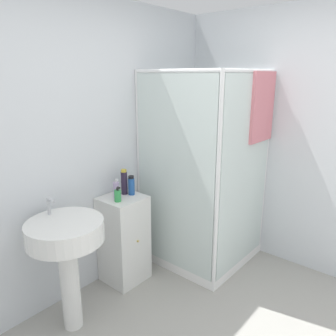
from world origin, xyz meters
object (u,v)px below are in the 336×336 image
(shampoo_bottle_blue, at_px, (131,186))
(lotion_bottle_white, at_px, (116,190))
(sink, at_px, (66,245))
(shampoo_bottle_tall_black, at_px, (124,182))
(soap_dispenser, at_px, (118,196))

(shampoo_bottle_blue, distance_m, lotion_bottle_white, 0.15)
(lotion_bottle_white, bearing_deg, sink, -164.20)
(shampoo_bottle_blue, bearing_deg, sink, -169.92)
(sink, xyz_separation_m, lotion_bottle_white, (0.64, 0.18, 0.21))
(sink, relative_size, lotion_bottle_white, 5.73)
(shampoo_bottle_tall_black, bearing_deg, sink, -165.22)
(sink, bearing_deg, shampoo_bottle_blue, 10.08)
(sink, distance_m, lotion_bottle_white, 0.70)
(shampoo_bottle_tall_black, relative_size, lotion_bottle_white, 1.33)
(soap_dispenser, relative_size, shampoo_bottle_tall_black, 0.57)
(soap_dispenser, bearing_deg, shampoo_bottle_blue, 9.79)
(soap_dispenser, distance_m, lotion_bottle_white, 0.09)
(soap_dispenser, height_order, shampoo_bottle_blue, shampoo_bottle_blue)
(sink, relative_size, soap_dispenser, 7.59)
(soap_dispenser, relative_size, shampoo_bottle_blue, 0.75)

